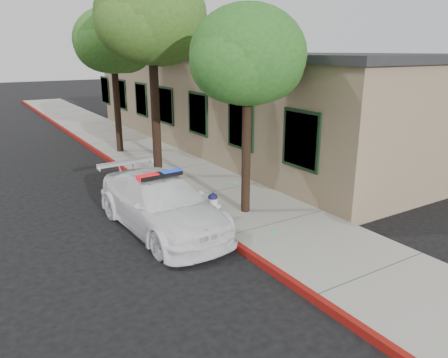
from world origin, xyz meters
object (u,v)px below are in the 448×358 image
police_car (161,203)px  fire_hydrant (213,206)px  street_tree_mid (151,22)px  street_tree_far (114,44)px  street_tree_near (248,60)px  clapboard_building (243,99)px

police_car → fire_hydrant: size_ratio=6.75×
street_tree_mid → street_tree_far: 4.50m
street_tree_near → fire_hydrant: bearing=-179.1°
fire_hydrant → street_tree_near: 3.77m
police_car → street_tree_mid: bearing=64.5°
police_car → street_tree_mid: (1.61, 3.91, 4.52)m
clapboard_building → street_tree_mid: bearing=-149.1°
street_tree_near → street_tree_far: 8.80m
fire_hydrant → clapboard_building: bearing=53.7°
police_car → street_tree_far: bearing=74.6°
clapboard_building → street_tree_near: 9.72m
street_tree_near → street_tree_mid: 4.51m
clapboard_building → street_tree_mid: street_tree_mid is taller
fire_hydrant → street_tree_far: size_ratio=0.12×
fire_hydrant → street_tree_mid: bearing=87.6°
clapboard_building → street_tree_mid: 7.61m
fire_hydrant → street_tree_mid: 6.41m
fire_hydrant → street_tree_mid: size_ratio=0.11×
clapboard_building → fire_hydrant: (-6.34, -7.92, -1.62)m
street_tree_near → street_tree_far: bearing=93.1°
police_car → clapboard_building: bearing=41.5°
fire_hydrant → street_tree_far: street_tree_far is taller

